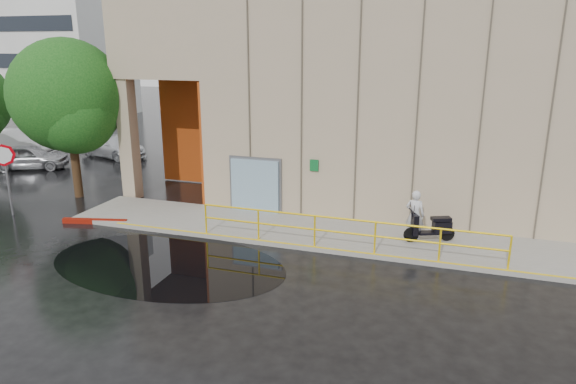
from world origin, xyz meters
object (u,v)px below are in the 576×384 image
object	(u,v)px
car_a	(29,157)
person	(415,215)
scooter	(431,219)
car_b	(13,143)
red_curb	(95,221)
stop_sign	(5,164)
car_c	(112,146)
tree_near	(70,100)

from	to	relation	value
car_a	person	bearing A→B (deg)	-127.24
scooter	car_b	distance (m)	24.96
person	red_curb	bearing A→B (deg)	15.33
stop_sign	red_curb	size ratio (longest dim) A/B	1.15
person	stop_sign	size ratio (longest dim) A/B	0.60
car_a	car_b	xyz separation A→B (m)	(-3.41, 2.30, 0.11)
car_c	tree_near	size ratio (longest dim) A/B	0.67
scooter	stop_sign	distance (m)	15.53
scooter	tree_near	bearing A→B (deg)	152.85
stop_sign	red_curb	xyz separation A→B (m)	(3.64, 0.17, -1.91)
car_c	car_b	bearing A→B (deg)	121.77
person	scooter	bearing A→B (deg)	-179.15
red_curb	tree_near	xyz separation A→B (m)	(-2.78, 2.63, 4.04)
car_a	red_curb	bearing A→B (deg)	-149.43
scooter	red_curb	distance (m)	11.88
person	scooter	world-z (taller)	person
red_curb	car_c	distance (m)	12.06
red_curb	car_a	size ratio (longest dim) A/B	0.62
person	car_a	size ratio (longest dim) A/B	0.43
car_c	person	bearing A→B (deg)	-99.77
red_curb	tree_near	bearing A→B (deg)	136.60
car_a	tree_near	distance (m)	7.82
person	red_curb	size ratio (longest dim) A/B	0.69
person	car_b	xyz separation A→B (m)	(-23.48, 6.79, -0.21)
stop_sign	car_a	xyz separation A→B (m)	(-5.20, 6.32, -1.34)
car_a	scooter	bearing A→B (deg)	-127.08
person	car_c	distance (m)	19.72
scooter	stop_sign	size ratio (longest dim) A/B	0.62
stop_sign	tree_near	bearing A→B (deg)	47.88
scooter	car_c	xyz separation A→B (m)	(-18.34, 8.49, -0.25)
car_a	car_b	size ratio (longest dim) A/B	0.82
stop_sign	scooter	bearing A→B (deg)	-18.40
car_a	car_b	distance (m)	4.12
scooter	car_a	bearing A→B (deg)	144.46
person	tree_near	distance (m)	14.39
scooter	tree_near	xyz separation A→B (m)	(-14.53, 1.03, 3.24)
car_b	red_curb	bearing A→B (deg)	-133.24
car_c	tree_near	bearing A→B (deg)	-137.38
stop_sign	person	bearing A→B (deg)	-17.96
car_a	tree_near	size ratio (longest dim) A/B	0.58
car_c	tree_near	xyz separation A→B (m)	(3.81, -7.46, 3.49)
scooter	car_b	size ratio (longest dim) A/B	0.37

